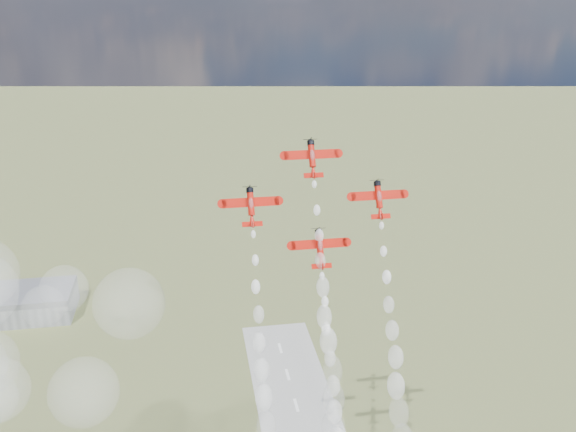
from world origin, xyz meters
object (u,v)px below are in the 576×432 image
(hangar, at_px, (20,303))
(plane_right, at_px, (379,199))
(plane_lead, at_px, (312,158))
(plane_left, at_px, (251,206))
(plane_slot, at_px, (320,248))

(hangar, xyz_separation_m, plane_right, (124.92, -160.41, 100.57))
(hangar, xyz_separation_m, plane_lead, (111.04, -155.70, 109.07))
(plane_left, xyz_separation_m, plane_slot, (13.88, -4.71, -8.50))
(hangar, relative_size, plane_lead, 4.19)
(plane_left, relative_size, plane_slot, 1.00)
(plane_lead, distance_m, plane_slot, 19.43)
(hangar, height_order, plane_lead, plane_lead)
(hangar, xyz_separation_m, plane_slot, (111.04, -165.12, 92.08))
(plane_left, height_order, plane_right, same)
(plane_left, relative_size, plane_right, 1.00)
(plane_lead, height_order, plane_left, plane_lead)
(plane_right, distance_m, plane_slot, 16.94)
(plane_left, bearing_deg, hangar, 121.20)
(plane_slot, bearing_deg, plane_lead, 90.00)
(plane_slot, bearing_deg, plane_left, 161.25)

